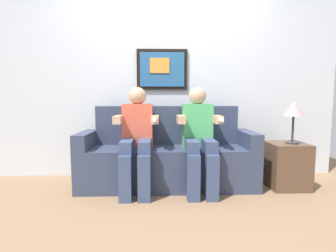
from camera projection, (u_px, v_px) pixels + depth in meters
The scene contains 7 objects.
ground_plane at pixel (168, 196), 2.55m from camera, with size 5.64×5.64×0.00m, color #8C6B4C.
back_wall_assembly at pixel (166, 74), 3.17m from camera, with size 4.34×0.10×2.60m.
couch at pixel (168, 158), 2.84m from camera, with size 1.94×0.58×0.90m.
person_on_left at pixel (137, 135), 2.63m from camera, with size 0.46×0.56×1.11m.
person_on_right at pixel (199, 135), 2.65m from camera, with size 0.46×0.56×1.11m.
side_table_right at pixel (286, 165), 2.78m from camera, with size 0.40×0.40×0.50m.
table_lamp at pixel (294, 111), 2.69m from camera, with size 0.22×0.22×0.46m.
Camera 1 is at (-0.08, -2.46, 0.97)m, focal length 26.76 mm.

